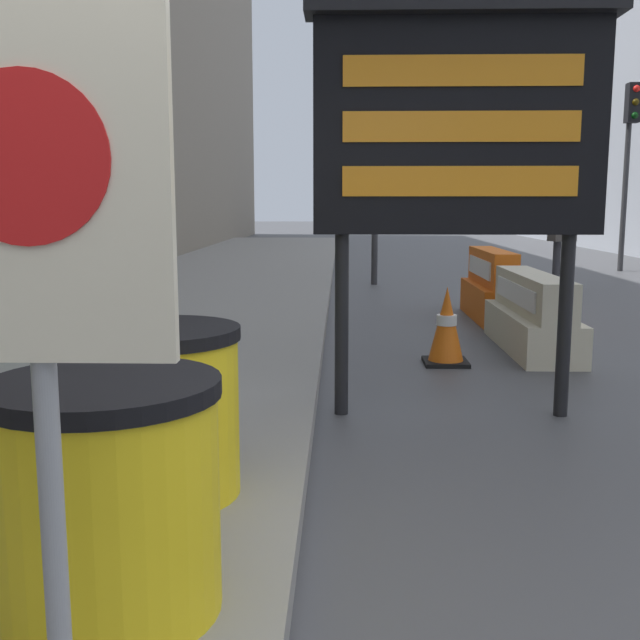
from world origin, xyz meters
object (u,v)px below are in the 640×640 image
object	(u,v)px
message_board	(458,125)
pedestrian_worker	(562,231)
traffic_light_near_curb	(376,139)
traffic_cone_near	(446,326)
warning_sign	(32,217)
barrel_drum_foreground	(108,496)
barrel_drum_middle	(160,411)
jersey_barrier_cream	(532,317)
jersey_barrier_orange_far	(491,288)
traffic_light_far_side	(630,137)

from	to	relation	value
message_board	pedestrian_worker	world-z (taller)	message_board
traffic_light_near_curb	pedestrian_worker	bearing A→B (deg)	-2.41
traffic_cone_near	pedestrian_worker	size ratio (longest dim) A/B	0.43
warning_sign	message_board	size ratio (longest dim) A/B	0.68
barrel_drum_foreground	barrel_drum_middle	size ratio (longest dim) A/B	1.00
jersey_barrier_cream	jersey_barrier_orange_far	size ratio (longest dim) A/B	1.14
barrel_drum_middle	traffic_cone_near	distance (m)	4.11
warning_sign	traffic_cone_near	size ratio (longest dim) A/B	2.60
barrel_drum_foreground	traffic_light_far_side	bearing A→B (deg)	64.11
traffic_light_near_curb	pedestrian_worker	world-z (taller)	traffic_light_near_curb
traffic_light_near_curb	warning_sign	bearing A→B (deg)	-96.16
jersey_barrier_orange_far	traffic_light_far_side	size ratio (longest dim) A/B	0.44
traffic_light_near_curb	jersey_barrier_cream	bearing A→B (deg)	-77.58
barrel_drum_foreground	warning_sign	xyz separation A→B (m)	(0.08, -0.67, 0.94)
barrel_drum_foreground	message_board	xyz separation A→B (m)	(1.59, 2.95, 1.51)
traffic_cone_near	traffic_light_far_side	bearing A→B (deg)	61.87
barrel_drum_foreground	pedestrian_worker	distance (m)	12.51
barrel_drum_foreground	jersey_barrier_orange_far	size ratio (longest dim) A/B	0.44
barrel_drum_middle	traffic_light_far_side	world-z (taller)	traffic_light_far_side
traffic_light_near_curb	traffic_light_far_side	xyz separation A→B (m)	(5.71, 2.98, 0.27)
pedestrian_worker	message_board	bearing A→B (deg)	51.00
jersey_barrier_orange_far	traffic_light_far_side	bearing A→B (deg)	58.48
barrel_drum_middle	traffic_light_near_curb	world-z (taller)	traffic_light_near_curb
barrel_drum_foreground	traffic_light_far_side	size ratio (longest dim) A/B	0.20
jersey_barrier_orange_far	traffic_light_near_curb	size ratio (longest dim) A/B	0.49
jersey_barrier_cream	traffic_light_far_side	world-z (taller)	traffic_light_far_side
barrel_drum_middle	jersey_barrier_cream	bearing A→B (deg)	56.94
traffic_light_near_curb	traffic_light_far_side	size ratio (longest dim) A/B	0.90
barrel_drum_middle	jersey_barrier_orange_far	size ratio (longest dim) A/B	0.44
pedestrian_worker	barrel_drum_foreground	bearing A→B (deg)	49.00
barrel_drum_middle	jersey_barrier_orange_far	distance (m)	7.15
barrel_drum_middle	message_board	size ratio (longest dim) A/B	0.28
warning_sign	traffic_light_far_side	size ratio (longest dim) A/B	0.47
barrel_drum_foreground	jersey_barrier_cream	distance (m)	6.11
message_board	warning_sign	bearing A→B (deg)	-112.58
barrel_drum_middle	jersey_barrier_cream	size ratio (longest dim) A/B	0.39
jersey_barrier_orange_far	pedestrian_worker	distance (m)	4.48
barrel_drum_foreground	traffic_light_far_side	distance (m)	16.47
traffic_cone_near	traffic_light_far_side	distance (m)	11.59
message_board	pedestrian_worker	size ratio (longest dim) A/B	1.66
barrel_drum_foreground	jersey_barrier_orange_far	xyz separation A→B (m)	(2.78, 7.60, -0.15)
traffic_cone_near	pedestrian_worker	xyz separation A→B (m)	(3.04, 6.83, 0.65)
traffic_cone_near	traffic_light_far_side	xyz separation A→B (m)	(5.33, 9.96, 2.60)
traffic_light_far_side	message_board	bearing A→B (deg)	-115.28
pedestrian_worker	traffic_light_near_curb	bearing A→B (deg)	-20.68
message_board	traffic_cone_near	size ratio (longest dim) A/B	3.83
traffic_light_near_curb	message_board	bearing A→B (deg)	-88.84
jersey_barrier_orange_far	traffic_light_far_side	distance (m)	8.67
warning_sign	traffic_light_near_curb	distance (m)	12.48
warning_sign	traffic_cone_near	distance (m)	5.75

